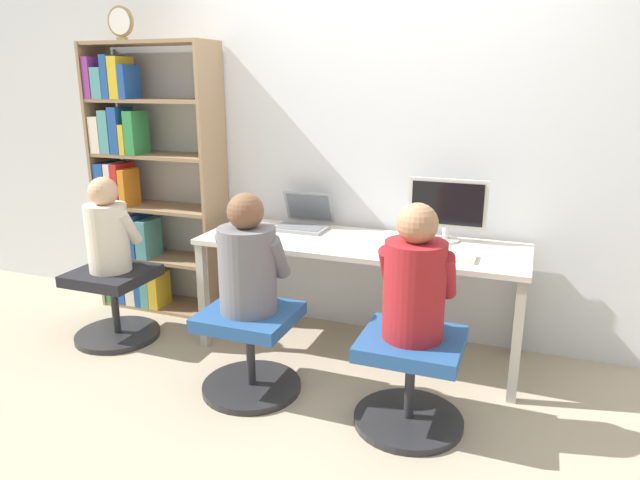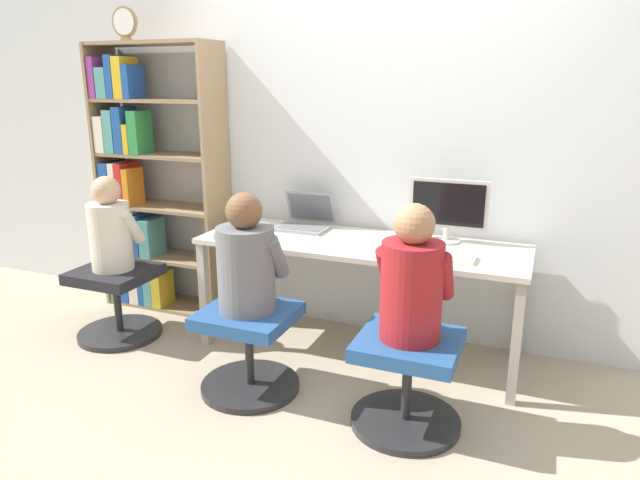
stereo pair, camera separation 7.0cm
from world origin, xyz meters
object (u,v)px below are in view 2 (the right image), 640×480
at_px(desktop_monitor, 448,209).
at_px(bookshelf, 144,191).
at_px(person_at_monitor, 412,281).
at_px(office_chair_side, 117,299).
at_px(person_at_laptop, 246,261).
at_px(office_chair_left, 407,377).
at_px(desk_clock, 125,23).
at_px(person_near_shelf, 110,229).
at_px(office_chair_right, 249,345).
at_px(keyboard, 438,256).
at_px(laptop, 305,221).

distance_m(desktop_monitor, bookshelf, 2.17).
relative_size(desktop_monitor, bookshelf, 0.25).
height_order(person_at_monitor, office_chair_side, person_at_monitor).
relative_size(person_at_monitor, person_at_laptop, 1.03).
xyz_separation_m(office_chair_left, desk_clock, (-2.14, 0.76, 1.74)).
distance_m(person_at_monitor, person_at_laptop, 0.87).
distance_m(person_at_laptop, person_near_shelf, 1.17).
relative_size(office_chair_right, office_chair_side, 1.00).
bearing_deg(person_at_monitor, keyboard, 87.75).
bearing_deg(bookshelf, keyboard, -8.05).
xyz_separation_m(laptop, person_near_shelf, (-1.10, -0.56, -0.02)).
distance_m(office_chair_left, bookshelf, 2.40).
bearing_deg(bookshelf, desk_clock, -71.67).
bearing_deg(office_chair_side, office_chair_left, -8.22).
height_order(laptop, office_chair_side, laptop).
distance_m(person_at_laptop, office_chair_side, 1.26).
xyz_separation_m(bookshelf, person_near_shelf, (0.16, -0.54, -0.14)).
bearing_deg(person_near_shelf, office_chair_right, -13.92).
relative_size(laptop, person_at_laptop, 0.53).
relative_size(person_at_monitor, person_near_shelf, 1.08).
xyz_separation_m(desktop_monitor, office_chair_side, (-2.01, -0.58, -0.65)).
xyz_separation_m(keyboard, office_chair_right, (-0.89, -0.51, -0.46)).
relative_size(desktop_monitor, laptop, 1.38).
xyz_separation_m(laptop, office_chair_left, (0.91, -0.85, -0.50)).
distance_m(keyboard, office_chair_right, 1.13).
bearing_deg(laptop, desk_clock, -175.67).
relative_size(keyboard, person_at_laptop, 0.64).
relative_size(person_at_monitor, desk_clock, 3.04).
relative_size(office_chair_right, person_at_monitor, 0.83).
bearing_deg(desk_clock, office_chair_left, -19.55).
relative_size(office_chair_left, person_near_shelf, 0.90).
height_order(desk_clock, person_near_shelf, desk_clock).
xyz_separation_m(bookshelf, office_chair_side, (0.16, -0.55, -0.61)).
bearing_deg(bookshelf, desktop_monitor, 0.83).
height_order(keyboard, person_at_laptop, person_at_laptop).
xyz_separation_m(desktop_monitor, person_at_monitor, (-0.01, -0.86, -0.16)).
bearing_deg(office_chair_side, person_near_shelf, 90.00).
height_order(keyboard, person_near_shelf, person_near_shelf).
xyz_separation_m(person_at_laptop, office_chair_side, (-1.13, 0.27, -0.48)).
relative_size(person_at_laptop, bookshelf, 0.33).
bearing_deg(person_at_laptop, office_chair_right, -90.00).
bearing_deg(keyboard, person_at_laptop, -150.28).
distance_m(office_chair_right, person_at_monitor, 1.00).
distance_m(office_chair_left, person_at_laptop, 0.99).
distance_m(office_chair_side, person_near_shelf, 0.47).
xyz_separation_m(laptop, person_at_monitor, (0.91, -0.85, -0.01)).
bearing_deg(person_at_monitor, office_chair_side, 171.91).
height_order(office_chair_left, desk_clock, desk_clock).
bearing_deg(person_at_monitor, desk_clock, 160.56).
bearing_deg(desk_clock, laptop, 4.33).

